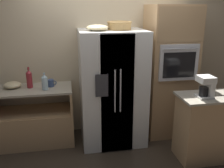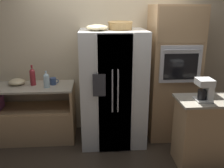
% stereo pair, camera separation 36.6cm
% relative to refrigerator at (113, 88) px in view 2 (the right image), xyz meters
% --- Properties ---
extents(ground_plane, '(20.00, 20.00, 0.00)m').
position_rel_refrigerator_xyz_m(ground_plane, '(-0.04, -0.08, -0.86)').
color(ground_plane, '#382D23').
extents(wall_back, '(12.00, 0.06, 2.80)m').
position_rel_refrigerator_xyz_m(wall_back, '(-0.04, 0.44, 0.54)').
color(wall_back, beige).
rests_on(wall_back, ground_plane).
extents(counter_left, '(1.37, 0.59, 0.88)m').
position_rel_refrigerator_xyz_m(counter_left, '(-1.31, 0.11, -0.54)').
color(counter_left, tan).
rests_on(counter_left, ground_plane).
extents(refrigerator, '(0.95, 0.84, 1.72)m').
position_rel_refrigerator_xyz_m(refrigerator, '(0.00, 0.00, 0.00)').
color(refrigerator, silver).
rests_on(refrigerator, ground_plane).
extents(wall_oven, '(0.72, 0.69, 2.07)m').
position_rel_refrigerator_xyz_m(wall_oven, '(0.94, 0.09, 0.18)').
color(wall_oven, tan).
rests_on(wall_oven, ground_plane).
extents(island_counter, '(0.79, 0.50, 0.92)m').
position_rel_refrigerator_xyz_m(island_counter, '(1.16, -0.74, -0.40)').
color(island_counter, tan).
rests_on(island_counter, ground_plane).
extents(wicker_basket, '(0.35, 0.35, 0.12)m').
position_rel_refrigerator_xyz_m(wicker_basket, '(0.10, -0.00, 0.92)').
color(wicker_basket, tan).
rests_on(wicker_basket, refrigerator).
extents(fruit_bowl, '(0.31, 0.31, 0.08)m').
position_rel_refrigerator_xyz_m(fruit_bowl, '(-0.22, -0.08, 0.90)').
color(fruit_bowl, beige).
rests_on(fruit_bowl, refrigerator).
extents(bottle_tall, '(0.09, 0.09, 0.25)m').
position_rel_refrigerator_xyz_m(bottle_tall, '(-0.99, 0.03, 0.14)').
color(bottle_tall, silver).
rests_on(bottle_tall, counter_left).
extents(bottle_short, '(0.08, 0.08, 0.31)m').
position_rel_refrigerator_xyz_m(bottle_short, '(-1.22, 0.16, 0.16)').
color(bottle_short, maroon).
rests_on(bottle_short, counter_left).
extents(mug, '(0.14, 0.10, 0.11)m').
position_rel_refrigerator_xyz_m(mug, '(-0.91, 0.16, 0.08)').
color(mug, '#384C7A').
rests_on(mug, counter_left).
extents(mixing_bowl, '(0.25, 0.25, 0.09)m').
position_rel_refrigerator_xyz_m(mixing_bowl, '(-1.47, 0.19, 0.07)').
color(mixing_bowl, beige).
rests_on(mixing_bowl, counter_left).
extents(coffee_maker, '(0.19, 0.20, 0.28)m').
position_rel_refrigerator_xyz_m(coffee_maker, '(1.07, -0.79, 0.21)').
color(coffee_maker, white).
rests_on(coffee_maker, island_counter).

